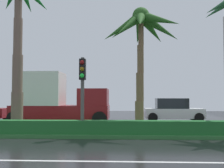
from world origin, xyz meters
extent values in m
cube|color=black|center=(0.00, 9.00, -0.05)|extent=(90.00, 42.00, 0.10)
cube|color=#2D6B33|center=(0.00, 8.00, 0.07)|extent=(85.50, 4.00, 0.15)
cube|color=#1E6028|center=(0.00, 6.60, 0.45)|extent=(76.50, 0.70, 0.60)
cylinder|color=brown|center=(-0.06, 7.73, 1.10)|extent=(0.59, 0.59, 1.91)
cylinder|color=brown|center=(-0.09, 7.79, 3.01)|extent=(0.52, 0.52, 1.91)
cylinder|color=brown|center=(-0.13, 7.85, 4.91)|extent=(0.45, 0.45, 1.91)
cylinder|color=brown|center=(-0.16, 7.91, 6.82)|extent=(0.38, 0.38, 1.91)
cylinder|color=brown|center=(6.11, 8.26, 0.88)|extent=(0.44, 0.44, 1.46)
cylinder|color=brown|center=(6.14, 8.30, 2.33)|extent=(0.39, 0.39, 1.46)
cylinder|color=brown|center=(6.18, 8.34, 3.79)|extent=(0.34, 0.34, 1.46)
cylinder|color=brown|center=(6.22, 8.38, 5.24)|extent=(0.28, 0.28, 1.46)
sphere|color=#27561E|center=(6.22, 8.38, 6.07)|extent=(0.90, 0.90, 0.90)
cone|color=#27561E|center=(7.19, 8.43, 5.44)|extent=(2.27, 0.68, 1.73)
cone|color=#27561E|center=(6.85, 9.18, 5.53)|extent=(1.87, 2.15, 1.58)
cone|color=#27561E|center=(6.17, 9.42, 5.56)|extent=(0.68, 2.34, 1.53)
cone|color=#27561E|center=(5.42, 9.11, 5.66)|extent=(2.12, 2.01, 1.35)
cone|color=#27561E|center=(5.26, 8.31, 5.44)|extent=(2.27, 0.72, 1.74)
cone|color=#27561E|center=(5.62, 7.63, 5.43)|extent=(1.82, 2.10, 1.75)
cone|color=#27561E|center=(6.13, 7.35, 5.57)|extent=(0.75, 2.36, 1.51)
cone|color=#27561E|center=(7.09, 7.74, 5.67)|extent=(2.23, 1.86, 1.33)
cylinder|color=#4C4C47|center=(3.43, 6.60, 1.89)|extent=(0.16, 0.16, 3.48)
cube|color=black|center=(3.43, 6.60, 3.08)|extent=(0.28, 0.32, 0.96)
sphere|color=maroon|center=(3.43, 6.43, 3.38)|extent=(0.20, 0.20, 0.20)
sphere|color=#7F600F|center=(3.43, 6.43, 3.08)|extent=(0.20, 0.20, 0.20)
sphere|color=#1EEA3F|center=(3.43, 6.43, 2.78)|extent=(0.20, 0.20, 0.20)
cylinder|color=black|center=(-4.18, 15.65, 0.34)|extent=(0.68, 0.22, 0.68)
cube|color=maroon|center=(1.09, 12.29, 0.81)|extent=(6.40, 2.30, 0.90)
cube|color=maroon|center=(3.29, 12.29, 1.81)|extent=(1.90, 2.21, 1.10)
cube|color=silver|center=(0.04, 12.29, 2.36)|extent=(2.30, 2.35, 2.20)
cylinder|color=black|center=(3.79, 13.46, 0.46)|extent=(0.92, 0.30, 0.92)
cylinder|color=black|center=(3.79, 11.12, 0.46)|extent=(0.92, 0.30, 0.92)
cylinder|color=black|center=(-1.61, 13.46, 0.46)|extent=(0.92, 0.30, 0.92)
cylinder|color=black|center=(-1.61, 11.12, 0.46)|extent=(0.92, 0.30, 0.92)
cube|color=white|center=(9.03, 14.93, 0.60)|extent=(4.30, 1.76, 0.72)
cube|color=#1E2328|center=(8.88, 14.93, 1.34)|extent=(2.30, 1.58, 0.76)
cylinder|color=black|center=(10.68, 15.83, 0.34)|extent=(0.68, 0.22, 0.68)
cylinder|color=black|center=(10.68, 14.03, 0.34)|extent=(0.68, 0.22, 0.68)
cylinder|color=black|center=(7.38, 15.83, 0.34)|extent=(0.68, 0.22, 0.68)
cylinder|color=black|center=(7.38, 14.03, 0.34)|extent=(0.68, 0.22, 0.68)
camera|label=1|loc=(5.36, -5.65, 1.81)|focal=43.31mm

